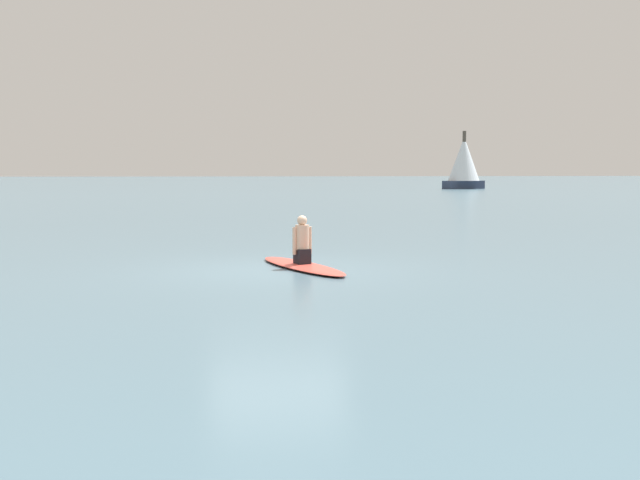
{
  "coord_description": "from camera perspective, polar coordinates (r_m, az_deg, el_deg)",
  "views": [
    {
      "loc": [
        0.97,
        13.85,
        1.84
      ],
      "look_at": [
        -0.78,
        -0.02,
        0.55
      ],
      "focal_mm": 42.93,
      "sensor_mm": 36.0,
      "label": 1
    }
  ],
  "objects": [
    {
      "name": "ground_plane",
      "position": [
        14.01,
        -3.15,
        -2.29
      ],
      "size": [
        400.0,
        400.0,
        0.0
      ],
      "primitive_type": "plane",
      "color": "slate"
    },
    {
      "name": "person_paddler",
      "position": [
        14.29,
        -1.34,
        -0.14
      ],
      "size": [
        0.39,
        0.36,
        0.9
      ],
      "rotation": [
        0.0,
        0.0,
        1.91
      ],
      "color": "black",
      "rests_on": "surfboard"
    },
    {
      "name": "surfboard",
      "position": [
        14.34,
        -1.34,
        -1.94
      ],
      "size": [
        1.74,
        3.25,
        0.09
      ],
      "primitive_type": "ellipsoid",
      "rotation": [
        0.0,
        0.0,
        1.91
      ],
      "color": "#D84C3F",
      "rests_on": "ground"
    },
    {
      "name": "sailboat_far_left",
      "position": [
        75.37,
        10.68,
        5.78
      ],
      "size": [
        4.48,
        3.98,
        5.55
      ],
      "rotation": [
        0.0,
        0.0,
        0.41
      ],
      "color": "#2D3851",
      "rests_on": "ground"
    }
  ]
}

